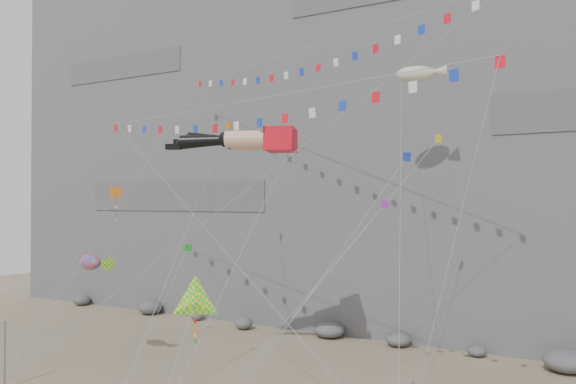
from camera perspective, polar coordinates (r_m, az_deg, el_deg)
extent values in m
cube|color=slate|center=(63.01, 10.02, 11.46)|extent=(80.00, 28.00, 50.00)
cylinder|color=gray|center=(40.13, -26.84, -14.52)|extent=(0.12, 0.12, 4.10)
cube|color=red|center=(35.34, -0.73, 5.32)|extent=(2.53, 2.93, 1.45)
cylinder|color=#DEAB8B|center=(35.04, -4.37, 5.37)|extent=(2.68, 1.86, 1.07)
sphere|color=black|center=(35.33, -6.33, 5.33)|extent=(0.98, 0.98, 0.98)
cone|color=black|center=(35.73, -8.59, 5.13)|extent=(3.07, 1.86, 1.00)
cube|color=black|center=(36.32, -11.56, 4.51)|extent=(1.04, 0.73, 0.36)
cylinder|color=#DEAB8B|center=(36.45, -3.86, 5.13)|extent=(2.68, 1.86, 1.07)
sphere|color=black|center=(36.73, -5.74, 5.09)|extent=(0.98, 0.98, 0.98)
cone|color=black|center=(37.13, -7.93, 5.25)|extent=(3.09, 1.87, 1.08)
cube|color=black|center=(37.72, -10.79, 5.00)|extent=(1.04, 0.73, 0.36)
cylinder|color=gray|center=(30.30, -6.58, -8.20)|extent=(0.03, 0.03, 19.56)
cylinder|color=gray|center=(39.40, -12.24, -1.15)|extent=(0.03, 0.03, 30.34)
cube|color=gray|center=(42.55, -26.62, -16.50)|extent=(0.16, 0.16, 0.10)
cylinder|color=gray|center=(30.22, 2.51, -5.95)|extent=(0.03, 0.03, 21.34)
cylinder|color=gray|center=(42.03, -21.93, -8.28)|extent=(0.03, 0.03, 14.10)
cube|color=gray|center=(42.87, -26.92, -16.38)|extent=(0.16, 0.16, 0.10)
cylinder|color=gray|center=(42.14, -23.50, -11.63)|extent=(0.03, 0.03, 9.29)
cylinder|color=gray|center=(28.35, -11.77, -17.96)|extent=(0.03, 0.03, 7.70)
cylinder|color=gray|center=(32.92, 12.21, -3.13)|extent=(0.03, 0.03, 25.36)
cylinder|color=gray|center=(36.13, -10.89, -5.45)|extent=(0.03, 0.03, 23.20)
cylinder|color=gray|center=(30.48, 0.69, -11.99)|extent=(0.03, 0.03, 16.10)
cylinder|color=gray|center=(33.75, -13.74, -13.31)|extent=(0.03, 0.03, 12.04)
cylinder|color=gray|center=(30.38, 4.28, -8.10)|extent=(0.03, 0.03, 23.54)
cylinder|color=gray|center=(28.98, 2.57, -9.95)|extent=(0.03, 0.03, 17.93)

